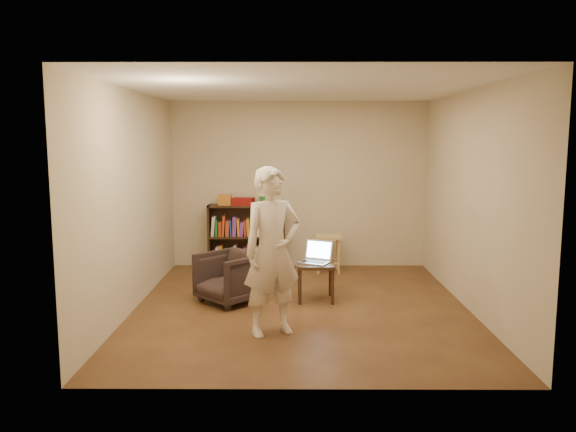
{
  "coord_description": "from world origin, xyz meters",
  "views": [
    {
      "loc": [
        -0.12,
        -6.59,
        2.03
      ],
      "look_at": [
        -0.16,
        0.35,
        1.07
      ],
      "focal_mm": 35.0,
      "sensor_mm": 36.0,
      "label": 1
    }
  ],
  "objects_px": {
    "bookshelf": "(247,240)",
    "person": "(272,252)",
    "side_table": "(316,269)",
    "armchair": "(230,277)",
    "laptop": "(316,258)",
    "stool": "(328,242)"
  },
  "relations": [
    {
      "from": "side_table",
      "to": "person",
      "type": "relative_size",
      "value": 0.27
    },
    {
      "from": "stool",
      "to": "person",
      "type": "height_order",
      "value": "person"
    },
    {
      "from": "armchair",
      "to": "laptop",
      "type": "height_order",
      "value": "laptop"
    },
    {
      "from": "bookshelf",
      "to": "laptop",
      "type": "distance_m",
      "value": 2.0
    },
    {
      "from": "side_table",
      "to": "bookshelf",
      "type": "bearing_deg",
      "value": 119.45
    },
    {
      "from": "bookshelf",
      "to": "laptop",
      "type": "xyz_separation_m",
      "value": [
        1.01,
        -1.73,
        0.1
      ]
    },
    {
      "from": "stool",
      "to": "laptop",
      "type": "bearing_deg",
      "value": -99.72
    },
    {
      "from": "laptop",
      "to": "side_table",
      "type": "bearing_deg",
      "value": -68.93
    },
    {
      "from": "bookshelf",
      "to": "side_table",
      "type": "height_order",
      "value": "bookshelf"
    },
    {
      "from": "laptop",
      "to": "armchair",
      "type": "bearing_deg",
      "value": -146.38
    },
    {
      "from": "side_table",
      "to": "laptop",
      "type": "distance_m",
      "value": 0.15
    },
    {
      "from": "bookshelf",
      "to": "person",
      "type": "distance_m",
      "value": 3.09
    },
    {
      "from": "bookshelf",
      "to": "side_table",
      "type": "bearing_deg",
      "value": -60.55
    },
    {
      "from": "laptop",
      "to": "person",
      "type": "distance_m",
      "value": 1.42
    },
    {
      "from": "side_table",
      "to": "stool",
      "type": "bearing_deg",
      "value": 80.47
    },
    {
      "from": "bookshelf",
      "to": "person",
      "type": "height_order",
      "value": "person"
    },
    {
      "from": "stool",
      "to": "person",
      "type": "bearing_deg",
      "value": -105.36
    },
    {
      "from": "armchair",
      "to": "person",
      "type": "distance_m",
      "value": 1.39
    },
    {
      "from": "person",
      "to": "laptop",
      "type": "bearing_deg",
      "value": 41.63
    },
    {
      "from": "bookshelf",
      "to": "stool",
      "type": "height_order",
      "value": "bookshelf"
    },
    {
      "from": "bookshelf",
      "to": "side_table",
      "type": "xyz_separation_m",
      "value": [
        1.01,
        -1.78,
        -0.04
      ]
    },
    {
      "from": "stool",
      "to": "laptop",
      "type": "xyz_separation_m",
      "value": [
        -0.25,
        -1.47,
        0.08
      ]
    }
  ]
}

